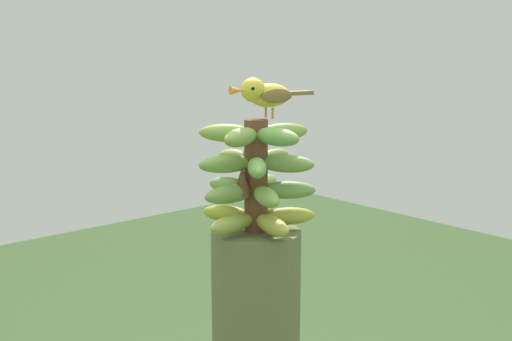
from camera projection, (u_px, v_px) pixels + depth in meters
The scene contains 2 objects.
banana_bunch at pixel (256, 176), 1.31m from camera, with size 0.24×0.25×0.23m.
perched_bird at pixel (264, 93), 1.30m from camera, with size 0.18×0.07×0.08m.
Camera 1 is at (0.84, 0.97, 1.51)m, focal length 45.69 mm.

